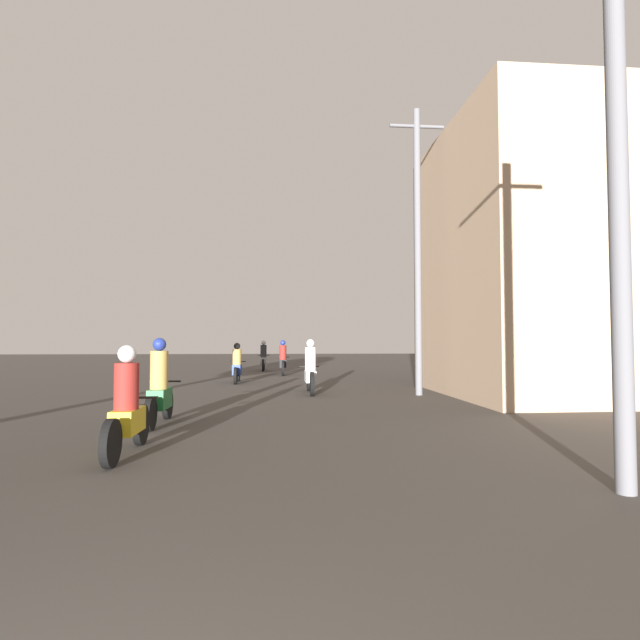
{
  "coord_description": "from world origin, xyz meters",
  "views": [
    {
      "loc": [
        0.93,
        -0.78,
        1.54
      ],
      "look_at": [
        2.46,
        17.16,
        2.3
      ],
      "focal_mm": 28.0,
      "sensor_mm": 36.0,
      "label": 1
    }
  ],
  "objects": [
    {
      "name": "motorcycle_silver",
      "position": [
        0.2,
        25.49,
        0.64
      ],
      "size": [
        0.6,
        2.05,
        1.59
      ],
      "rotation": [
        0.0,
        0.0,
        -0.12
      ],
      "color": "black",
      "rests_on": "ground_plane"
    },
    {
      "name": "utility_pole_near",
      "position": [
        4.44,
        4.04,
        3.25
      ],
      "size": [
        1.6,
        0.2,
        6.19
      ],
      "color": "slate",
      "rests_on": "ground_plane"
    },
    {
      "name": "motorcycle_blue",
      "position": [
        -0.56,
        17.89,
        0.59
      ],
      "size": [
        0.6,
        1.91,
        1.48
      ],
      "rotation": [
        0.0,
        0.0,
        -0.0
      ],
      "color": "black",
      "rests_on": "ground_plane"
    },
    {
      "name": "motorcycle_white",
      "position": [
        1.9,
        13.93,
        0.63
      ],
      "size": [
        0.6,
        2.16,
        1.6
      ],
      "rotation": [
        0.0,
        0.0,
        -0.06
      ],
      "color": "black",
      "rests_on": "ground_plane"
    },
    {
      "name": "motorcycle_yellow",
      "position": [
        -1.09,
        6.19,
        0.6
      ],
      "size": [
        0.6,
        1.95,
        1.49
      ],
      "rotation": [
        0.0,
        0.0,
        0.03
      ],
      "color": "black",
      "rests_on": "ground_plane"
    },
    {
      "name": "building_right_near",
      "position": [
        8.68,
        13.0,
        3.86
      ],
      "size": [
        5.88,
        6.84,
        7.71
      ],
      "color": "tan",
      "rests_on": "ground_plane"
    },
    {
      "name": "motorcycle_green",
      "position": [
        -1.24,
        8.69,
        0.64
      ],
      "size": [
        0.6,
        1.93,
        1.6
      ],
      "rotation": [
        0.0,
        0.0,
        0.09
      ],
      "color": "black",
      "rests_on": "ground_plane"
    },
    {
      "name": "utility_pole_far",
      "position": [
        4.96,
        13.22,
        4.32
      ],
      "size": [
        1.6,
        0.2,
        8.31
      ],
      "color": "slate",
      "rests_on": "ground_plane"
    },
    {
      "name": "motorcycle_black",
      "position": [
        1.18,
        22.16,
        0.63
      ],
      "size": [
        0.6,
        2.07,
        1.59
      ],
      "rotation": [
        0.0,
        0.0,
        -0.06
      ],
      "color": "black",
      "rests_on": "ground_plane"
    }
  ]
}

